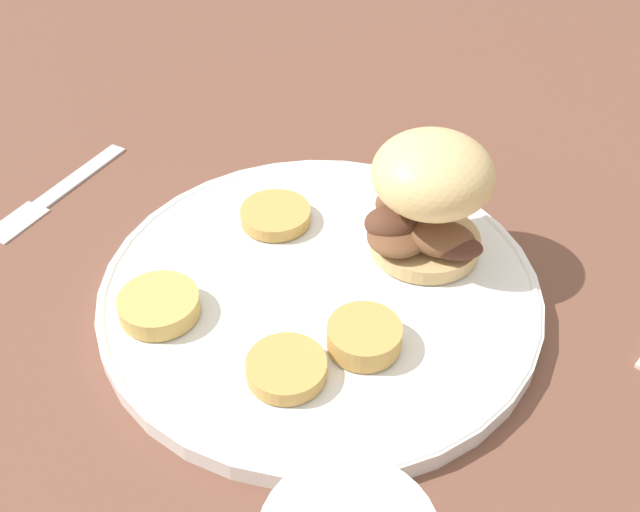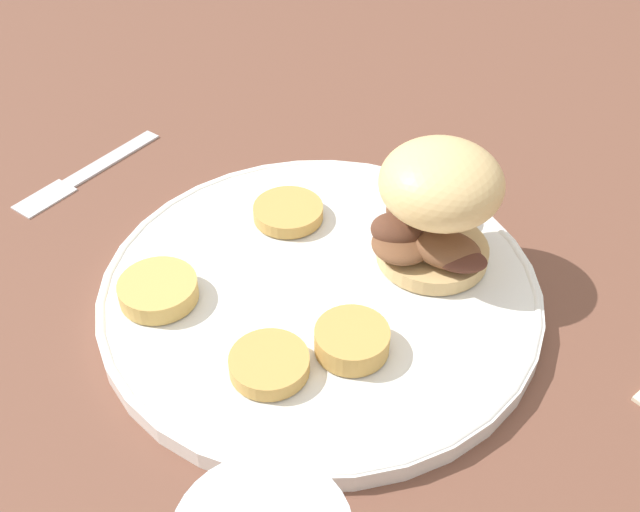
{
  "view_description": "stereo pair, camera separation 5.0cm",
  "coord_description": "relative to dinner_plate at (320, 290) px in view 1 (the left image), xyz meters",
  "views": [
    {
      "loc": [
        0.34,
        -0.17,
        0.37
      ],
      "look_at": [
        0.0,
        0.0,
        0.04
      ],
      "focal_mm": 42.0,
      "sensor_mm": 36.0,
      "label": 1
    },
    {
      "loc": [
        0.36,
        -0.12,
        0.37
      ],
      "look_at": [
        0.0,
        0.0,
        0.04
      ],
      "focal_mm": 42.0,
      "sensor_mm": 36.0,
      "label": 2
    }
  ],
  "objects": [
    {
      "name": "potato_round_3",
      "position": [
        -0.08,
        -0.0,
        0.01
      ],
      "size": [
        0.05,
        0.05,
        0.01
      ],
      "primitive_type": "cylinder",
      "color": "tan",
      "rests_on": "dinner_plate"
    },
    {
      "name": "potato_round_0",
      "position": [
        0.06,
        -0.05,
        0.01
      ],
      "size": [
        0.05,
        0.05,
        0.01
      ],
      "primitive_type": "cylinder",
      "color": "tan",
      "rests_on": "dinner_plate"
    },
    {
      "name": "potato_round_2",
      "position": [
        -0.02,
        -0.11,
        0.01
      ],
      "size": [
        0.05,
        0.05,
        0.01
      ],
      "primitive_type": "cylinder",
      "color": "tan",
      "rests_on": "dinner_plate"
    },
    {
      "name": "sandwich",
      "position": [
        -0.0,
        0.08,
        0.05
      ],
      "size": [
        0.11,
        0.1,
        0.09
      ],
      "color": "tan",
      "rests_on": "dinner_plate"
    },
    {
      "name": "potato_round_1",
      "position": [
        0.06,
        -0.0,
        0.01
      ],
      "size": [
        0.05,
        0.05,
        0.02
      ],
      "primitive_type": "cylinder",
      "color": "tan",
      "rests_on": "dinner_plate"
    },
    {
      "name": "dinner_plate",
      "position": [
        0.0,
        0.0,
        0.0
      ],
      "size": [
        0.31,
        0.31,
        0.02
      ],
      "color": "white",
      "rests_on": "ground_plane"
    },
    {
      "name": "fork",
      "position": [
        -0.21,
        -0.14,
        -0.01
      ],
      "size": [
        0.1,
        0.13,
        0.0
      ],
      "color": "silver",
      "rests_on": "ground_plane"
    },
    {
      "name": "ground_plane",
      "position": [
        0.0,
        0.0,
        -0.01
      ],
      "size": [
        4.0,
        4.0,
        0.0
      ],
      "primitive_type": "plane",
      "color": "brown"
    }
  ]
}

